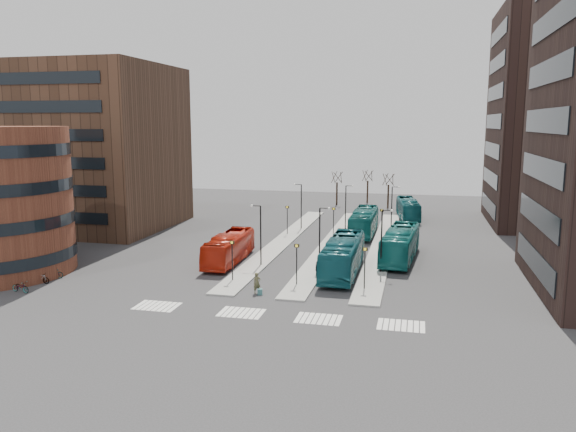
% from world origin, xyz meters
% --- Properties ---
extents(ground, '(160.00, 160.00, 0.00)m').
position_xyz_m(ground, '(0.00, 0.00, 0.00)').
color(ground, '#2A2A2C').
rests_on(ground, ground).
extents(island_left, '(2.50, 45.00, 0.15)m').
position_xyz_m(island_left, '(-4.00, 30.00, 0.07)').
color(island_left, gray).
rests_on(island_left, ground).
extents(island_mid, '(2.50, 45.00, 0.15)m').
position_xyz_m(island_mid, '(2.00, 30.00, 0.07)').
color(island_mid, gray).
rests_on(island_mid, ground).
extents(island_right, '(2.50, 45.00, 0.15)m').
position_xyz_m(island_right, '(8.00, 30.00, 0.07)').
color(island_right, gray).
rests_on(island_right, ground).
extents(suitcase, '(0.49, 0.44, 0.51)m').
position_xyz_m(suitcase, '(-0.85, 8.67, 0.26)').
color(suitcase, navy).
rests_on(suitcase, ground).
extents(red_bus, '(2.82, 10.95, 3.03)m').
position_xyz_m(red_bus, '(-7.03, 18.74, 1.52)').
color(red_bus, '#B6210E').
rests_on(red_bus, ground).
extents(teal_bus_a, '(2.96, 12.58, 3.50)m').
position_xyz_m(teal_bus_a, '(5.05, 17.03, 1.75)').
color(teal_bus_a, '#12505A').
rests_on(teal_bus_a, ground).
extents(teal_bus_b, '(2.87, 11.92, 3.31)m').
position_xyz_m(teal_bus_b, '(5.18, 36.64, 1.66)').
color(teal_bus_b, '#135F5E').
rests_on(teal_bus_b, ground).
extents(teal_bus_c, '(3.92, 12.46, 3.41)m').
position_xyz_m(teal_bus_c, '(10.22, 23.86, 1.71)').
color(teal_bus_c, '#146765').
rests_on(teal_bus_c, ground).
extents(teal_bus_d, '(3.96, 11.15, 3.04)m').
position_xyz_m(teal_bus_d, '(10.50, 50.25, 1.52)').
color(teal_bus_d, '#13585F').
rests_on(teal_bus_d, ground).
extents(traveller, '(0.78, 0.74, 1.80)m').
position_xyz_m(traveller, '(-1.20, 9.02, 0.90)').
color(traveller, '#4C4A2E').
rests_on(traveller, ground).
extents(commuter_a, '(1.05, 0.89, 1.89)m').
position_xyz_m(commuter_a, '(-6.17, 16.92, 0.94)').
color(commuter_a, black).
rests_on(commuter_a, ground).
extents(commuter_b, '(0.45, 0.91, 1.50)m').
position_xyz_m(commuter_b, '(2.86, 15.24, 0.75)').
color(commuter_b, black).
rests_on(commuter_b, ground).
extents(commuter_c, '(0.97, 1.33, 1.84)m').
position_xyz_m(commuter_c, '(3.11, 17.85, 0.92)').
color(commuter_c, black).
rests_on(commuter_c, ground).
extents(bicycle_near, '(1.92, 0.95, 0.97)m').
position_xyz_m(bicycle_near, '(-21.00, 4.70, 0.48)').
color(bicycle_near, gray).
rests_on(bicycle_near, ground).
extents(bicycle_mid, '(1.59, 0.52, 0.94)m').
position_xyz_m(bicycle_mid, '(-21.00, 7.43, 0.47)').
color(bicycle_mid, gray).
rests_on(bicycle_mid, ground).
extents(bicycle_far, '(1.91, 1.26, 0.95)m').
position_xyz_m(bicycle_far, '(-21.00, 9.11, 0.48)').
color(bicycle_far, gray).
rests_on(bicycle_far, ground).
extents(crosswalk_stripes, '(22.35, 2.40, 0.01)m').
position_xyz_m(crosswalk_stripes, '(1.75, 4.00, 0.01)').
color(crosswalk_stripes, silver).
rests_on(crosswalk_stripes, ground).
extents(office_block, '(25.00, 20.12, 22.00)m').
position_xyz_m(office_block, '(-34.00, 33.98, 11.00)').
color(office_block, '#483021').
rests_on(office_block, ground).
extents(tower_far, '(20.12, 20.00, 30.00)m').
position_xyz_m(tower_far, '(31.98, 50.00, 15.00)').
color(tower_far, black).
rests_on(tower_far, ground).
extents(sign_poles, '(12.45, 22.12, 3.65)m').
position_xyz_m(sign_poles, '(1.60, 23.00, 2.41)').
color(sign_poles, black).
rests_on(sign_poles, ground).
extents(lamp_posts, '(14.04, 20.24, 6.12)m').
position_xyz_m(lamp_posts, '(2.64, 28.00, 3.58)').
color(lamp_posts, black).
rests_on(lamp_posts, ground).
extents(bare_trees, '(10.97, 8.14, 5.90)m').
position_xyz_m(bare_trees, '(2.67, 62.67, 2.72)').
color(bare_trees, black).
rests_on(bare_trees, ground).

